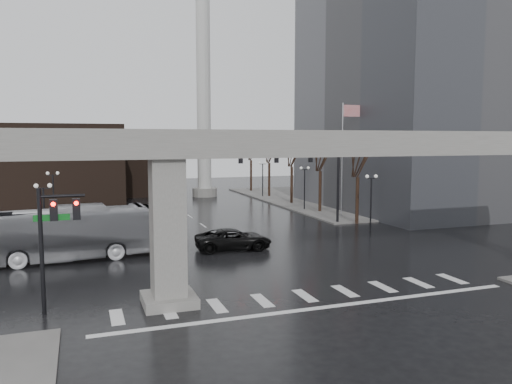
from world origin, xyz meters
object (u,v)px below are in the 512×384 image
at_px(far_car, 167,212).
at_px(city_bus, 60,234).
at_px(signal_mast_arm, 303,165).
at_px(pickup_truck, 233,239).

bearing_deg(far_car, city_bus, -130.68).
bearing_deg(city_bus, signal_mast_arm, -74.98).
bearing_deg(signal_mast_arm, pickup_truck, -139.51).
relative_size(pickup_truck, far_car, 1.41).
relative_size(signal_mast_arm, city_bus, 0.91).
distance_m(pickup_truck, city_bus, 12.16).
bearing_deg(signal_mast_arm, far_car, 144.60).
height_order(signal_mast_arm, far_car, signal_mast_arm).
xyz_separation_m(signal_mast_arm, pickup_truck, (-9.33, -7.96, -5.03)).
xyz_separation_m(pickup_truck, far_car, (-2.28, 16.21, -0.10)).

